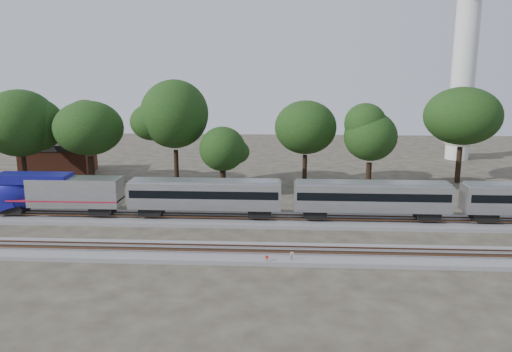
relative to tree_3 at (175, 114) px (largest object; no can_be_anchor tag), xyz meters
The scene contains 14 objects.
ground 23.51m from the tree_3, 68.81° to the right, with size 160.00×160.00×0.00m, color #383328.
track_far 18.67m from the tree_3, 60.82° to the right, with size 160.00×5.00×0.73m.
track_near 26.86m from the tree_3, 72.15° to the right, with size 160.00×5.00×0.73m.
switch_stand_red 30.65m from the tree_3, 63.06° to the right, with size 0.27×0.14×0.91m.
switch_stand_white 31.24m from the tree_3, 59.07° to the right, with size 0.35×0.13×1.12m.
switch_lever 30.84m from the tree_3, 60.06° to the right, with size 0.50×0.30×0.30m, color #512D19.
brick_building 24.58m from the tree_3, 154.23° to the left, with size 11.25×8.61×5.00m.
tree_1 21.42m from the tree_3, behind, with size 9.25×9.25×13.04m.
tree_2 12.03m from the tree_3, behind, with size 8.64×8.64×12.18m.
tree_3 is the anchor object (origin of this frame).
tree_4 8.39m from the tree_3, 23.64° to the right, with size 6.41×6.41×9.04m.
tree_5 17.95m from the tree_3, 11.17° to the left, with size 8.54×8.54×12.05m.
tree_6 25.98m from the tree_3, ahead, with size 7.80×7.80×11.00m.
tree_7 40.56m from the tree_3, 10.09° to the left, with size 9.91×9.91×13.97m.
Camera 1 is at (6.78, -45.95, 16.34)m, focal length 35.00 mm.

